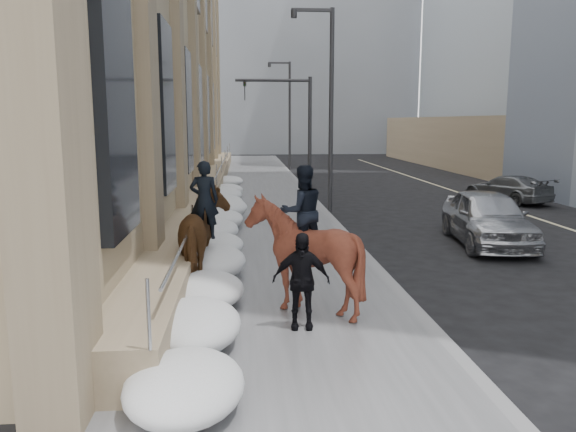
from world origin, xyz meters
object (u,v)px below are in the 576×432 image
at_px(mounted_horse_right, 303,250).
at_px(pedestrian, 301,281).
at_px(car_silver, 487,217).
at_px(car_grey, 507,189).
at_px(mounted_horse_left, 205,234).

relative_size(mounted_horse_right, pedestrian, 1.63).
height_order(mounted_horse_right, car_silver, mounted_horse_right).
bearing_deg(car_silver, mounted_horse_right, -129.01).
relative_size(pedestrian, car_grey, 0.39).
distance_m(mounted_horse_left, mounted_horse_right, 2.81).
height_order(pedestrian, car_silver, pedestrian).
bearing_deg(mounted_horse_left, mounted_horse_right, 131.87).
relative_size(mounted_horse_right, car_grey, 0.64).
xyz_separation_m(mounted_horse_right, car_grey, (10.92, 14.44, -0.68)).
bearing_deg(mounted_horse_left, pedestrian, 120.49).
xyz_separation_m(mounted_horse_left, pedestrian, (1.81, -2.91, -0.25)).
xyz_separation_m(pedestrian, car_grey, (11.04, 15.30, -0.34)).
bearing_deg(car_silver, car_grey, 68.55).
distance_m(pedestrian, car_silver, 9.17).
relative_size(car_silver, car_grey, 1.14).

